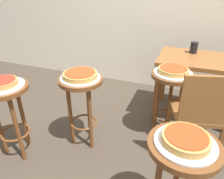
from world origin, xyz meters
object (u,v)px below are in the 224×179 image
at_px(pizza_rear, 173,70).
at_px(cup_far_edge, 194,48).
at_px(stool_foreground, 179,169).
at_px(wooden_chair, 199,113).
at_px(pizza_foreground, 186,139).
at_px(stool_leftside, 82,97).
at_px(serving_plate_leftside, 80,78).
at_px(pizza_middle, 2,82).
at_px(stool_rear, 170,91).
at_px(serving_plate_middle, 3,86).
at_px(stool_middle, 8,106).
at_px(dining_table, 205,70).
at_px(serving_plate_rear, 173,73).
at_px(pizza_leftside, 80,75).
at_px(serving_plate_foreground, 185,143).

height_order(pizza_rear, cup_far_edge, cup_far_edge).
bearing_deg(stool_foreground, wooden_chair, 81.30).
distance_m(pizza_foreground, pizza_rear, 0.93).
xyz_separation_m(stool_leftside, serving_plate_leftside, (-0.00, 0.00, 0.19)).
bearing_deg(pizza_middle, stool_rear, 30.94).
height_order(serving_plate_middle, pizza_middle, pizza_middle).
distance_m(stool_middle, dining_table, 1.94).
height_order(stool_foreground, serving_plate_leftside, serving_plate_leftside).
relative_size(stool_middle, wooden_chair, 0.81).
xyz_separation_m(stool_rear, serving_plate_rear, (-0.00, -0.00, 0.19)).
relative_size(stool_leftside, dining_table, 0.70).
bearing_deg(serving_plate_leftside, pizza_leftside, -90.00).
distance_m(serving_plate_foreground, stool_leftside, 1.05).
relative_size(stool_rear, wooden_chair, 0.81).
relative_size(pizza_middle, stool_rear, 0.34).
bearing_deg(stool_rear, pizza_leftside, -152.13).
bearing_deg(wooden_chair, serving_plate_middle, -160.91).
relative_size(stool_leftside, serving_plate_rear, 2.00).
height_order(stool_rear, dining_table, dining_table).
relative_size(stool_leftside, stool_rear, 1.00).
relative_size(pizza_foreground, wooden_chair, 0.29).
height_order(pizza_foreground, serving_plate_middle, pizza_foreground).
distance_m(stool_foreground, stool_rear, 0.93).
relative_size(pizza_leftside, stool_rear, 0.43).
distance_m(stool_foreground, serving_plate_rear, 0.95).
bearing_deg(stool_leftside, serving_plate_foreground, -30.62).
bearing_deg(serving_plate_rear, pizza_foreground, -80.16).
distance_m(serving_plate_foreground, dining_table, 1.37).
height_order(stool_foreground, serving_plate_middle, serving_plate_middle).
height_order(pizza_middle, stool_rear, pizza_middle).
bearing_deg(dining_table, serving_plate_rear, -123.50).
distance_m(stool_middle, pizza_middle, 0.21).
bearing_deg(pizza_middle, stool_middle, 0.00).
bearing_deg(pizza_leftside, dining_table, 39.10).
distance_m(serving_plate_middle, stool_leftside, 0.64).
bearing_deg(pizza_rear, stool_rear, 26.57).
xyz_separation_m(serving_plate_foreground, cup_far_edge, (-0.01, 1.51, 0.09)).
height_order(stool_leftside, pizza_rear, pizza_rear).
bearing_deg(pizza_leftside, pizza_foreground, -30.62).
bearing_deg(stool_leftside, serving_plate_leftside, 180.00).
distance_m(serving_plate_foreground, stool_rear, 0.95).
height_order(serving_plate_foreground, serving_plate_middle, same).
bearing_deg(wooden_chair, serving_plate_foreground, -98.70).
relative_size(serving_plate_middle, cup_far_edge, 2.69).
height_order(pizza_middle, dining_table, pizza_middle).
relative_size(serving_plate_rear, pizza_rear, 1.28).
xyz_separation_m(serving_plate_rear, cup_far_edge, (0.15, 0.59, 0.09)).
xyz_separation_m(stool_middle, stool_rear, (1.23, 0.74, 0.00)).
bearing_deg(serving_plate_foreground, stool_rear, 99.84).
bearing_deg(pizza_leftside, stool_leftside, 45.00).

